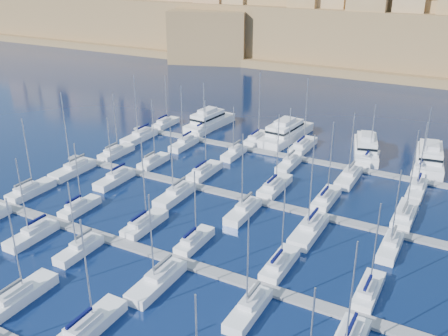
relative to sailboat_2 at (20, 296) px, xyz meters
The scene contains 45 objects.
ground 31.22m from the sailboat_2, 64.93° to the left, with size 600.00×600.00×0.00m, color black.
pontoon_mid_near 20.97m from the sailboat_2, 50.89° to the left, with size 84.00×2.00×0.40m, color slate.
pontoon_mid_far 40.49m from the sailboat_2, 70.93° to the left, with size 84.00×2.00×0.40m, color slate.
pontoon_far 61.70m from the sailboat_2, 77.62° to the left, with size 84.00×2.00×0.40m, color slate.
sailboat_2 is the anchor object (origin of this frame).
sailboat_3 11.26m from the sailboat_2, ahead, with size 2.90×9.66×14.35m.
sailboat_12 31.27m from the sailboat_2, 135.84° to the left, with size 2.78×9.27×14.23m.
sailboat_13 23.47m from the sailboat_2, 115.85° to the left, with size 2.37×7.91×12.20m.
sailboat_14 21.84m from the sailboat_2, 82.97° to the left, with size 2.72×9.05×15.10m.
sailboat_15 24.34m from the sailboat_2, 60.15° to the left, with size 2.37×7.90×11.97m.
sailboat_16 33.30m from the sailboat_2, 40.22° to the left, with size 2.61×8.70×13.09m.
sailboat_17 43.04m from the sailboat_2, 29.67° to the left, with size 2.49×8.29×13.02m.
sailboat_19 14.97m from the sailboat_2, 132.49° to the left, with size 2.60×8.68×13.53m.
sailboat_20 11.47m from the sailboat_2, 95.38° to the left, with size 2.37×7.90×11.71m.
sailboat_21 16.76m from the sailboat_2, 38.71° to the left, with size 2.94×9.81×13.66m.
sailboat_22 28.09m from the sailboat_2, 23.23° to the left, with size 2.58×8.59×14.16m.
sailboat_24 48.59m from the sailboat_2, 115.94° to the left, with size 2.73×9.09×13.59m.
sailboat_25 44.71m from the sailboat_2, 104.54° to the left, with size 2.47×8.23×13.71m.
sailboat_26 43.83m from the sailboat_2, 89.41° to the left, with size 2.81×9.35×15.07m.
sailboat_27 46.59m from the sailboat_2, 71.12° to the left, with size 2.96×9.87×14.37m.
sailboat_28 50.27m from the sailboat_2, 60.46° to the left, with size 2.75×9.17×14.65m.
sailboat_29 58.08m from the sailboat_2, 49.41° to the left, with size 2.98×9.92×15.18m.
sailboat_30 39.42m from the sailboat_2, 124.84° to the left, with size 3.02×10.07×16.61m.
sailboat_31 35.14m from the sailboat_2, 110.88° to the left, with size 2.73×9.09×13.10m.
sailboat_32 32.61m from the sailboat_2, 87.96° to the left, with size 2.88×9.59×13.52m.
sailboat_33 35.85m from the sailboat_2, 66.54° to the left, with size 2.70×8.99×14.51m.
sailboat_34 41.23m from the sailboat_2, 51.22° to the left, with size 3.15×10.50×16.53m.
sailboat_35 50.26m from the sailboat_2, 41.40° to the left, with size 2.48×8.27×13.19m.
sailboat_36 69.49m from the sailboat_2, 109.74° to the left, with size 2.55×8.50×12.96m.
sailboat_37 66.18m from the sailboat_2, 100.79° to the left, with size 2.31×7.69×12.47m.
sailboat_38 65.86m from the sailboat_2, 88.71° to the left, with size 2.81×9.38×16.15m.
sailboat_39 67.45m from the sailboat_2, 79.52° to the left, with size 3.11×10.38×15.90m.
sailboat_40 70.79m from the sailboat_2, 67.75° to the left, with size 2.62×8.72×12.52m.
sailboat_41 75.26m from the sailboat_2, 60.49° to the left, with size 2.60×8.68×13.40m.
sailboat_42 58.90m from the sailboat_2, 112.99° to the left, with size 3.10×10.34×15.48m.
sailboat_43 56.19m from the sailboat_2, 101.69° to the left, with size 2.61×8.70×14.30m.
sailboat_44 55.41m from the sailboat_2, 89.00° to the left, with size 2.38×7.93×11.24m.
sailboat_45 56.77m from the sailboat_2, 76.35° to the left, with size 2.52×8.41×12.76m.
sailboat_46 60.29m from the sailboat_2, 64.71° to the left, with size 2.93×9.76×13.74m.
sailboat_47 66.72m from the sailboat_2, 55.35° to the left, with size 2.70×8.99×13.79m.
motor_yacht_a 70.76m from the sailboat_2, 100.91° to the left, with size 6.26×16.41×5.25m.
motor_yacht_b 70.83m from the sailboat_2, 84.75° to the left, with size 7.07×18.65×5.25m.
motor_yacht_c 73.73m from the sailboat_2, 69.95° to the left, with size 8.60×16.24×5.25m.
motor_yacht_d 79.51m from the sailboat_2, 61.52° to the left, with size 7.40×17.43×5.25m.
fortified_city 184.52m from the sailboat_2, 85.94° to the left, with size 460.00×108.95×59.52m.
Camera 1 is at (32.68, -60.40, 39.08)m, focal length 40.00 mm.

